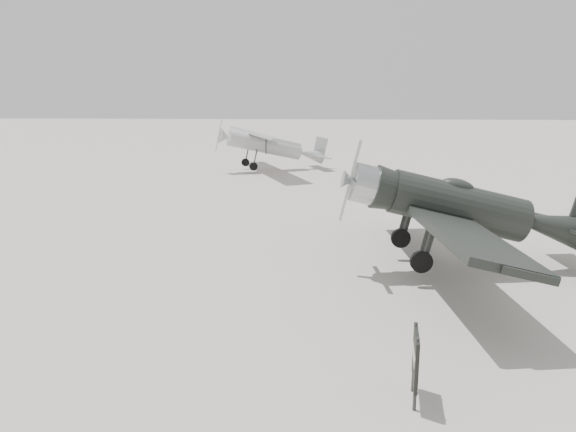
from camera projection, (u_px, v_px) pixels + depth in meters
The scene contains 4 objects.
ground at pixel (314, 285), 15.20m from camera, with size 160.00×160.00×0.00m, color #A79E94.
lowwing_monoplane at pixel (470, 210), 15.93m from camera, with size 7.70×10.78×3.47m.
highwing_monoplane at pixel (269, 142), 35.61m from camera, with size 7.36×10.01×2.89m.
sign_board at pixel (416, 359), 9.43m from camera, with size 0.17×0.90×1.30m.
Camera 1 is at (0.04, -14.41, 5.24)m, focal length 35.00 mm.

